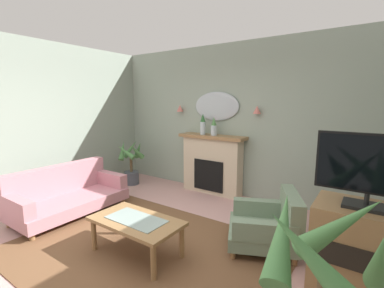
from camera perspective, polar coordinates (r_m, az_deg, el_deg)
name	(u,v)px	position (r m, az deg, el deg)	size (l,w,h in m)	color
floor	(133,262)	(3.47, -12.52, -23.52)	(6.47, 6.31, 0.10)	#C6938E
wall_back	(236,121)	(5.15, 9.50, 4.93)	(6.47, 0.10, 2.88)	#93A393
wall_left	(14,124)	(5.35, -33.93, 3.64)	(0.10, 6.31, 2.88)	gray
patterned_rug	(145,250)	(3.56, -10.02, -21.49)	(3.20, 2.40, 0.01)	brown
fireplace	(212,165)	(5.28, 4.29, -4.43)	(1.36, 0.36, 1.16)	beige
mantel_vase_right	(203,124)	(5.23, 2.34, 4.25)	(0.10, 0.10, 0.41)	silver
mantel_vase_centre	(214,127)	(5.10, 4.71, 3.70)	(0.11, 0.11, 0.35)	silver
wall_mirror	(216,106)	(5.25, 5.23, 8.05)	(0.96, 0.06, 0.56)	#B2BCC6
wall_sconce_left	(180,108)	(5.68, -2.59, 7.67)	(0.14, 0.14, 0.14)	#D17066
wall_sconce_right	(257,110)	(4.84, 13.78, 7.14)	(0.14, 0.14, 0.14)	#D17066
coffee_table	(136,224)	(3.33, -11.87, -16.41)	(1.10, 0.60, 0.45)	olive
floral_couch	(67,194)	(4.85, -25.29, -9.65)	(0.88, 1.73, 0.76)	#B77A84
armchair_beside_couch	(270,224)	(3.58, 16.33, -16.14)	(1.08, 1.07, 0.71)	gray
tv_cabinet	(361,254)	(3.00, 32.43, -19.36)	(0.80, 0.57, 0.90)	olive
tv_flatscreen	(370,169)	(2.71, 33.87, -4.49)	(0.84, 0.24, 0.65)	black
potted_plant_corner_palm	(131,163)	(5.97, -12.92, -4.07)	(0.57, 0.58, 0.97)	#474C56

